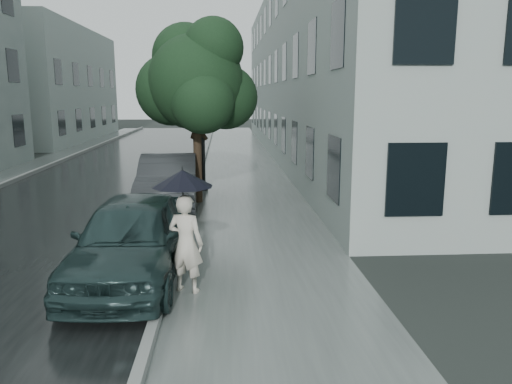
{
  "coord_description": "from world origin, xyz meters",
  "views": [
    {
      "loc": [
        -0.55,
        -8.19,
        3.29
      ],
      "look_at": [
        0.11,
        1.92,
        1.3
      ],
      "focal_mm": 35.0,
      "sensor_mm": 36.0,
      "label": 1
    }
  ],
  "objects": [
    {
      "name": "car_far",
      "position": [
        -2.2,
        6.54,
        0.78
      ],
      "size": [
        1.83,
        4.74,
        1.54
      ],
      "primitive_type": "imported",
      "rotation": [
        0.0,
        0.0,
        0.04
      ],
      "color": "#25282A",
      "rests_on": "ground"
    },
    {
      "name": "kerb_near",
      "position": [
        -1.57,
        12.0,
        0.07
      ],
      "size": [
        0.15,
        60.0,
        0.15
      ],
      "primitive_type": "cube",
      "color": "slate",
      "rests_on": "ground"
    },
    {
      "name": "lamp_post",
      "position": [
        -1.4,
        9.05,
        2.91
      ],
      "size": [
        0.82,
        0.48,
        5.08
      ],
      "rotation": [
        0.0,
        0.0,
        -0.33
      ],
      "color": "black",
      "rests_on": "ground"
    },
    {
      "name": "street_tree",
      "position": [
        -1.35,
        7.16,
        3.68
      ],
      "size": [
        3.72,
        3.38,
        5.5
      ],
      "color": "#332619",
      "rests_on": "ground"
    },
    {
      "name": "sidewalk",
      "position": [
        0.25,
        12.0,
        0.0
      ],
      "size": [
        3.5,
        60.0,
        0.01
      ],
      "primitive_type": "cube",
      "color": "slate",
      "rests_on": "ground"
    },
    {
      "name": "building_far_b",
      "position": [
        -13.77,
        30.0,
        4.0
      ],
      "size": [
        7.02,
        18.0,
        8.0
      ],
      "color": "gray",
      "rests_on": "ground"
    },
    {
      "name": "car_near",
      "position": [
        -2.2,
        0.5,
        0.76
      ],
      "size": [
        1.98,
        4.53,
        1.52
      ],
      "primitive_type": "imported",
      "rotation": [
        0.0,
        0.0,
        -0.04
      ],
      "color": "#1C2F2F",
      "rests_on": "ground"
    },
    {
      "name": "building_near",
      "position": [
        5.47,
        19.5,
        4.5
      ],
      "size": [
        7.02,
        36.0,
        9.0
      ],
      "color": "gray",
      "rests_on": "ground"
    },
    {
      "name": "asphalt_road",
      "position": [
        -5.08,
        12.0,
        0.0
      ],
      "size": [
        6.85,
        60.0,
        0.0
      ],
      "primitive_type": "cube",
      "color": "black",
      "rests_on": "ground"
    },
    {
      "name": "pedestrian",
      "position": [
        -1.2,
        -0.15,
        0.84
      ],
      "size": [
        0.71,
        0.59,
        1.67
      ],
      "primitive_type": "imported",
      "rotation": [
        0.0,
        0.0,
        2.77
      ],
      "color": "#BDB7A6",
      "rests_on": "sidewalk"
    },
    {
      "name": "kerb_far",
      "position": [
        -8.57,
        12.0,
        0.07
      ],
      "size": [
        0.15,
        60.0,
        0.15
      ],
      "primitive_type": "cube",
      "color": "slate",
      "rests_on": "ground"
    },
    {
      "name": "ground",
      "position": [
        0.0,
        0.0,
        0.0
      ],
      "size": [
        120.0,
        120.0,
        0.0
      ],
      "primitive_type": "plane",
      "color": "black",
      "rests_on": "ground"
    },
    {
      "name": "umbrella",
      "position": [
        -1.23,
        -0.1,
        1.94
      ],
      "size": [
        1.07,
        1.07,
        1.19
      ],
      "rotation": [
        0.0,
        0.0,
        -0.07
      ],
      "color": "black",
      "rests_on": "ground"
    }
  ]
}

